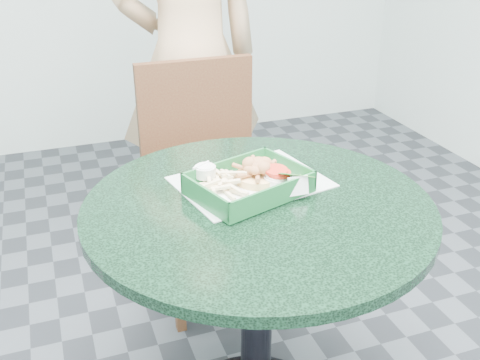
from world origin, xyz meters
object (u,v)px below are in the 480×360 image
object	(u,v)px
dining_chair	(205,165)
food_basket	(249,194)
diner_person	(189,21)
cafe_table	(257,263)
sauce_ramekin	(212,172)
crab_sandwich	(262,178)

from	to	relation	value
dining_chair	food_basket	bearing A→B (deg)	-96.60
dining_chair	diner_person	xyz separation A→B (m)	(0.03, 0.31, 0.51)
cafe_table	dining_chair	bearing A→B (deg)	83.96
sauce_ramekin	dining_chair	bearing A→B (deg)	75.52
dining_chair	diner_person	distance (m)	0.59
diner_person	crab_sandwich	xyz separation A→B (m)	(-0.08, -1.00, -0.24)
food_basket	sauce_ramekin	world-z (taller)	sauce_ramekin
cafe_table	dining_chair	world-z (taller)	dining_chair
food_basket	sauce_ramekin	xyz separation A→B (m)	(-0.07, 0.10, 0.03)
cafe_table	dining_chair	size ratio (longest dim) A/B	0.98
dining_chair	food_basket	distance (m)	0.76
diner_person	sauce_ramekin	world-z (taller)	diner_person
food_basket	sauce_ramekin	distance (m)	0.13
dining_chair	sauce_ramekin	size ratio (longest dim) A/B	16.10
cafe_table	diner_person	distance (m)	1.17
diner_person	food_basket	xyz separation A→B (m)	(-0.12, -1.02, -0.27)
cafe_table	crab_sandwich	size ratio (longest dim) A/B	7.39
food_basket	dining_chair	bearing A→B (deg)	83.02
dining_chair	crab_sandwich	bearing A→B (deg)	-93.11
food_basket	crab_sandwich	bearing A→B (deg)	21.94
cafe_table	sauce_ramekin	xyz separation A→B (m)	(-0.08, 0.15, 0.22)
dining_chair	sauce_ramekin	distance (m)	0.69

